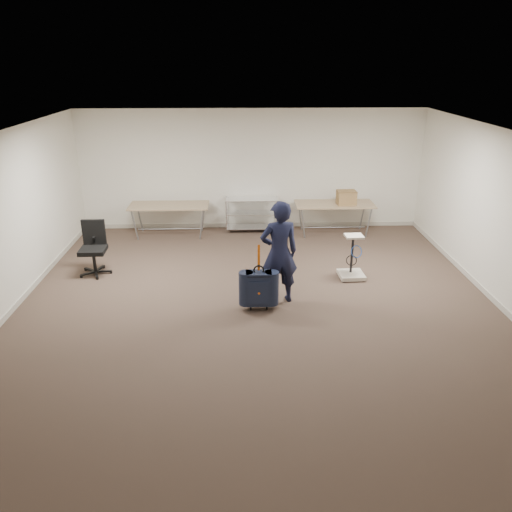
{
  "coord_description": "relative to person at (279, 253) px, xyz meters",
  "views": [
    {
      "loc": [
        -0.26,
        -7.09,
        3.86
      ],
      "look_at": [
        -0.03,
        0.3,
        0.91
      ],
      "focal_mm": 35.0,
      "sensor_mm": 36.0,
      "label": 1
    }
  ],
  "objects": [
    {
      "name": "ground",
      "position": [
        -0.36,
        -0.5,
        -0.88
      ],
      "size": [
        9.0,
        9.0,
        0.0
      ],
      "primitive_type": "plane",
      "color": "#453429",
      "rests_on": "ground"
    },
    {
      "name": "room_shell",
      "position": [
        -0.36,
        0.88,
        -0.83
      ],
      "size": [
        8.0,
        9.0,
        9.0
      ],
      "color": "white",
      "rests_on": "ground"
    },
    {
      "name": "folding_table_left",
      "position": [
        -2.26,
        3.45,
        -0.2
      ],
      "size": [
        1.8,
        0.75,
        0.73
      ],
      "color": "#A28463",
      "rests_on": "ground"
    },
    {
      "name": "folding_table_right",
      "position": [
        1.54,
        3.45,
        -0.2
      ],
      "size": [
        1.8,
        0.75,
        0.73
      ],
      "color": "#A28463",
      "rests_on": "ground"
    },
    {
      "name": "wire_shelf",
      "position": [
        -0.36,
        3.7,
        -0.44
      ],
      "size": [
        1.22,
        0.47,
        0.8
      ],
      "color": "silver",
      "rests_on": "ground"
    },
    {
      "name": "person",
      "position": [
        0.0,
        0.0,
        0.0
      ],
      "size": [
        0.71,
        0.54,
        1.76
      ],
      "primitive_type": "imported",
      "rotation": [
        0.0,
        0.0,
        3.35
      ],
      "color": "black",
      "rests_on": "ground"
    },
    {
      "name": "suitcase",
      "position": [
        -0.34,
        -0.31,
        -0.49
      ],
      "size": [
        0.41,
        0.24,
        1.13
      ],
      "color": "black",
      "rests_on": "ground"
    },
    {
      "name": "office_chair",
      "position": [
        -3.41,
        1.29,
        -0.57
      ],
      "size": [
        0.61,
        0.61,
        1.01
      ],
      "color": "black",
      "rests_on": "ground"
    },
    {
      "name": "equipment_cart",
      "position": [
        1.44,
        0.92,
        -0.66
      ],
      "size": [
        0.48,
        0.48,
        0.84
      ],
      "color": "white",
      "rests_on": "ground"
    },
    {
      "name": "cardboard_box",
      "position": [
        1.79,
        3.37,
        0.01
      ],
      "size": [
        0.43,
        0.33,
        0.32
      ],
      "primitive_type": "cube",
      "rotation": [
        0.0,
        0.0,
        0.05
      ],
      "color": "#9D7849",
      "rests_on": "folding_table_right"
    }
  ]
}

